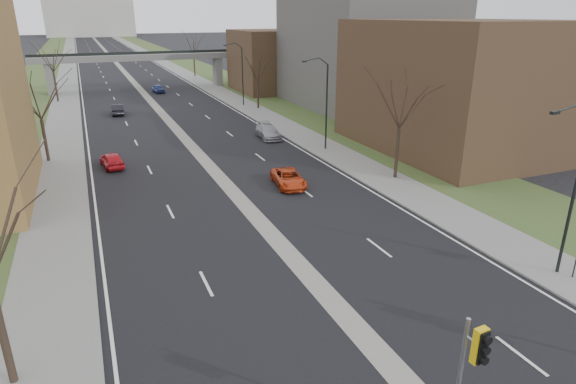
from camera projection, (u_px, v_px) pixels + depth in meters
road_surface at (112, 58)px, 144.72m from camera, size 20.00×600.00×0.01m
median_strip at (112, 58)px, 144.72m from camera, size 1.20×600.00×0.02m
sidewalk_right at (153, 57)px, 149.07m from camera, size 4.00×600.00×0.12m
sidewalk_left at (69, 59)px, 140.32m from camera, size 4.00×600.00×0.12m
grass_verge_right at (172, 56)px, 151.26m from camera, size 8.00×600.00×0.10m
grass_verge_left at (46, 60)px, 138.14m from camera, size 8.00×600.00×0.10m
commercial_block_near at (460, 86)px, 45.99m from camera, size 16.00×20.00×12.00m
commercial_block_mid at (365, 52)px, 67.66m from camera, size 18.00×22.00×15.00m
commercial_block_far at (278, 61)px, 81.89m from camera, size 14.00×14.00×10.00m
pedestrian_bridge at (138, 61)px, 82.57m from camera, size 34.00×3.00×6.45m
capitol at (87, 3)px, 285.09m from camera, size 48.00×42.00×55.75m
streetlight_near at (573, 143)px, 21.92m from camera, size 2.61×0.20×8.70m
streetlight_mid at (320, 78)px, 44.38m from camera, size 2.61×0.20×8.70m
streetlight_far at (236, 56)px, 66.83m from camera, size 2.61×0.20×8.70m
tree_left_b at (36, 92)px, 41.07m from camera, size 6.75×6.75×8.81m
tree_left_c at (50, 54)px, 70.15m from camera, size 7.65×7.65×9.99m
tree_right_a at (402, 96)px, 36.58m from camera, size 7.20×7.20×9.40m
tree_right_b at (257, 66)px, 65.37m from camera, size 6.30×6.30×8.22m
tree_right_c at (193, 42)px, 99.50m from camera, size 7.65×7.65×9.99m
signal_pole_median at (469, 368)px, 13.21m from camera, size 0.55×0.79×4.80m
car_left_near at (112, 160)px, 41.51m from camera, size 2.05×4.09×1.34m
car_left_far at (117, 109)px, 63.31m from camera, size 1.65×4.26×1.38m
car_right_near at (288, 178)px, 37.03m from camera, size 2.62×4.68×1.24m
car_right_mid at (268, 132)px, 51.33m from camera, size 2.27×4.94×1.40m
car_right_far at (158, 89)px, 80.96m from camera, size 1.85×3.99×1.32m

